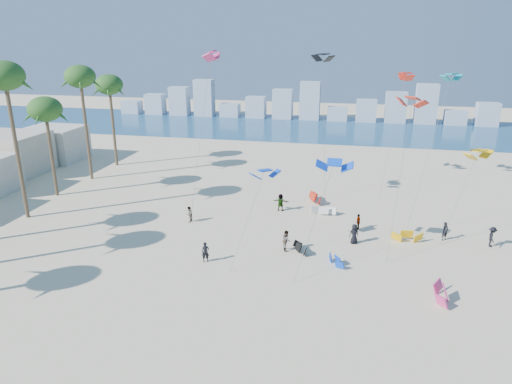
# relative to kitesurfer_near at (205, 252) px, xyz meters

# --- Properties ---
(ground) EXTENTS (220.00, 220.00, 0.00)m
(ground) POSITION_rel_kitesurfer_near_xyz_m (0.09, -10.15, -0.88)
(ground) COLOR beige
(ground) RESTS_ON ground
(ocean) EXTENTS (220.00, 220.00, 0.00)m
(ocean) POSITION_rel_kitesurfer_near_xyz_m (0.09, 61.85, -0.87)
(ocean) COLOR navy
(ocean) RESTS_ON ground
(kitesurfer_near) EXTENTS (0.74, 0.60, 1.76)m
(kitesurfer_near) POSITION_rel_kitesurfer_near_xyz_m (0.00, 0.00, 0.00)
(kitesurfer_near) COLOR black
(kitesurfer_near) RESTS_ON ground
(kitesurfer_mid) EXTENTS (0.96, 1.08, 1.86)m
(kitesurfer_mid) POSITION_rel_kitesurfer_near_xyz_m (6.31, 3.67, 0.05)
(kitesurfer_mid) COLOR gray
(kitesurfer_mid) RESTS_ON ground
(kitesurfers_far) EXTENTS (29.39, 7.78, 1.90)m
(kitesurfers_far) POSITION_rel_kitesurfer_near_xyz_m (11.39, 9.59, 0.03)
(kitesurfers_far) COLOR black
(kitesurfers_far) RESTS_ON ground
(grounded_kites) EXTENTS (12.92, 22.19, 0.97)m
(grounded_kites) POSITION_rel_kitesurfer_near_xyz_m (12.59, 7.26, -0.43)
(grounded_kites) COLOR black
(grounded_kites) RESTS_ON ground
(flying_kites) EXTENTS (38.10, 31.53, 17.21)m
(flying_kites) POSITION_rel_kitesurfer_near_xyz_m (14.53, 12.93, 11.23)
(flying_kites) COLOR blue
(flying_kites) RESTS_ON ground
(palm_row) EXTENTS (5.48, 44.80, 15.92)m
(palm_row) POSITION_rel_kitesurfer_near_xyz_m (-22.47, 6.01, 10.75)
(palm_row) COLOR brown
(palm_row) RESTS_ON ground
(distant_skyline) EXTENTS (85.00, 3.00, 8.40)m
(distant_skyline) POSITION_rel_kitesurfer_near_xyz_m (-1.09, 71.85, 2.21)
(distant_skyline) COLOR #9EADBF
(distant_skyline) RESTS_ON ground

